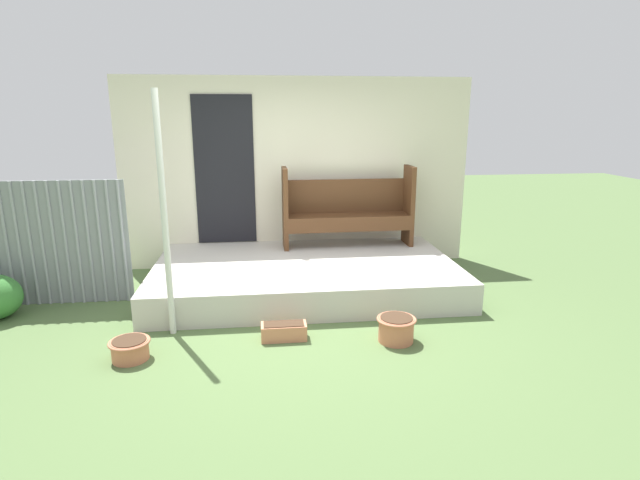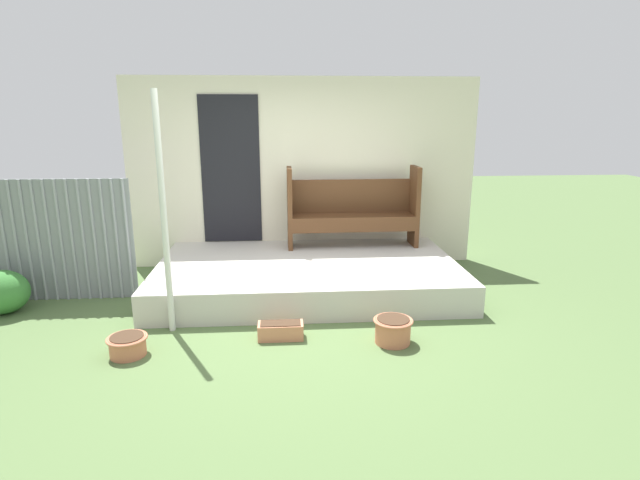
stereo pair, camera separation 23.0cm
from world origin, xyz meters
The scene contains 9 objects.
ground_plane centered at (0.00, 0.00, 0.00)m, with size 24.00×24.00×0.00m, color #516B3D.
porch_slab centered at (0.20, 1.07, 0.17)m, with size 3.63×2.14×0.35m.
house_wall centered at (0.15, 2.17, 1.30)m, with size 4.83×0.08×2.60m.
fence_corrugated centered at (-3.06, 0.93, 0.71)m, with size 2.47×0.05×1.41m.
support_post centered at (-1.23, -0.05, 1.17)m, with size 0.06×0.06×2.34m.
bench centered at (0.84, 1.81, 0.88)m, with size 1.76×0.42×1.08m.
flower_pot_left centered at (-1.51, -0.57, 0.10)m, with size 0.36×0.36×0.19m.
flower_pot_middle centered at (0.92, -0.49, 0.13)m, with size 0.38×0.38×0.24m.
planter_box_rect centered at (-0.14, -0.32, 0.08)m, with size 0.44×0.19×0.16m.
Camera 1 is at (-0.31, -4.77, 2.12)m, focal length 28.00 mm.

